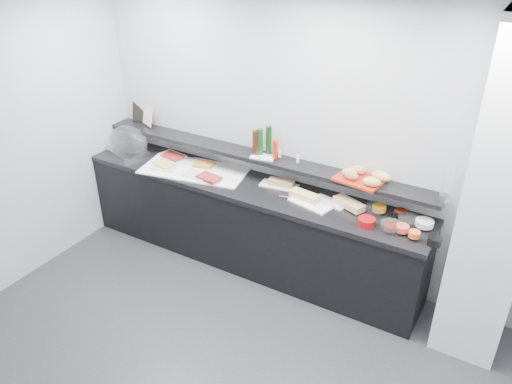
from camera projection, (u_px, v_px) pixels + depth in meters
The scene contains 56 objects.
back_wall at pixel (329, 146), 4.57m from camera, with size 5.00×0.02×2.70m, color #A8ABB0.
ceiling at pixel (185, 30), 2.41m from camera, with size 5.00×5.00×0.00m, color white.
column at pixel (500, 203), 3.64m from camera, with size 0.50×0.50×2.70m, color white.
buffet_cabinet at pixel (247, 225), 5.09m from camera, with size 3.60×0.60×0.85m, color black.
counter_top at pixel (247, 186), 4.88m from camera, with size 3.62×0.62×0.05m, color black.
wall_shelf at pixel (256, 156), 4.89m from camera, with size 3.60×0.25×0.04m, color black.
cloche_base at pixel (127, 151), 5.51m from camera, with size 0.46×0.31×0.04m, color #B4B6BB.
cloche_dome at pixel (129, 141), 5.50m from camera, with size 0.47×0.31×0.34m, color white.
linen_runner at pixel (194, 170), 5.13m from camera, with size 1.08×0.51×0.01m, color white.
platter_meat_a at pixel (172, 155), 5.40m from camera, with size 0.28×0.19×0.01m, color white.
food_meat_a at pixel (173, 156), 5.35m from camera, with size 0.23×0.15×0.02m, color maroon.
platter_salmon at pixel (202, 163), 5.23m from camera, with size 0.27×0.18×0.01m, color white.
food_salmon at pixel (203, 164), 5.17m from camera, with size 0.21×0.13×0.02m, color orange.
platter_cheese at pixel (164, 167), 5.14m from camera, with size 0.26×0.18×0.01m, color silver.
food_cheese at pixel (164, 164), 5.17m from camera, with size 0.21×0.14×0.02m, color #CAC94E.
platter_meat_b at pixel (196, 175), 4.99m from camera, with size 0.26×0.18×0.01m, color silver.
food_meat_b at pixel (209, 177), 4.91m from camera, with size 0.23×0.15×0.02m, color maroon.
sandwich_plate_left at pixel (279, 185), 4.83m from camera, with size 0.37×0.16×0.01m, color white.
sandwich_food_left at pixel (281, 183), 4.80m from camera, with size 0.25×0.10×0.06m, color tan.
tongs_left at pixel (267, 185), 4.82m from camera, with size 0.01×0.01×0.16m, color silver.
sandwich_plate_mid at pixel (310, 204), 4.51m from camera, with size 0.39×0.17×0.01m, color white.
sandwich_food_mid at pixel (305, 196), 4.57m from camera, with size 0.28×0.11×0.06m, color #DDAE74.
tongs_mid at pixel (287, 197), 4.60m from camera, with size 0.01×0.01×0.16m, color silver.
sandwich_plate_right at pixel (330, 202), 4.54m from camera, with size 0.32×0.14×0.01m, color silver.
sandwich_food_right at pixel (349, 204), 4.44m from camera, with size 0.29×0.11×0.06m, color tan.
tongs_right at pixel (340, 207), 4.44m from camera, with size 0.01×0.01×0.16m, color silver.
bowl_glass_fruit at pixel (374, 209), 4.39m from camera, with size 0.16×0.16×0.07m, color white.
fill_glass_fruit at pixel (379, 208), 4.37m from camera, with size 0.12×0.12×0.05m, color orange.
bowl_black_jam at pixel (399, 215), 4.30m from camera, with size 0.12×0.12×0.07m, color black.
fill_black_jam at pixel (400, 213), 4.30m from camera, with size 0.11×0.11×0.05m, color #5E1B0D.
bowl_glass_cream at pixel (410, 221), 4.20m from camera, with size 0.20×0.20×0.07m, color white.
fill_glass_cream at pixel (424, 223), 4.16m from camera, with size 0.15×0.15×0.05m, color silver.
bowl_red_jam at pixel (366, 222), 4.19m from camera, with size 0.15×0.15×0.07m, color maroon.
fill_red_jam at pixel (390, 227), 4.10m from camera, with size 0.09×0.09×0.05m, color #5B1A0D.
bowl_glass_salmon at pixel (391, 227), 4.13m from camera, with size 0.18×0.18×0.07m, color white.
fill_glass_salmon at pixel (402, 228), 4.09m from camera, with size 0.11×0.11×0.05m, color #DA5035.
bowl_black_fruit at pixel (434, 241), 3.95m from camera, with size 0.11×0.11×0.07m, color black.
fill_black_fruit at pixel (414, 234), 4.01m from camera, with size 0.09×0.09×0.05m, color #F95C21.
framed_print at pixel (141, 111), 5.61m from camera, with size 0.21×0.02×0.26m, color black.
print_art at pixel (148, 115), 5.48m from camera, with size 0.20×0.00×0.22m, color beige.
condiment_tray at pixel (263, 157), 4.82m from camera, with size 0.23×0.14×0.01m, color white.
bottle_green_a at pixel (260, 142), 4.79m from camera, with size 0.06×0.06×0.26m, color #103C15.
bottle_brown at pixel (256, 143), 4.80m from camera, with size 0.06×0.06×0.24m, color #351609.
bottle_green_b at pixel (269, 140), 4.81m from camera, with size 0.05×0.05×0.28m, color #0E350E.
bottle_hot at pixel (275, 149), 4.73m from camera, with size 0.05×0.05×0.18m, color red.
shaker_salt at pixel (280, 154), 4.78m from camera, with size 0.03×0.03×0.07m, color silver.
shaker_pepper at pixel (298, 159), 4.67m from camera, with size 0.03×0.03×0.07m, color white.
bread_tray at pixel (359, 180), 4.38m from camera, with size 0.41×0.28×0.02m, color #A72412.
bread_roll_nw at pixel (359, 170), 4.44m from camera, with size 0.12×0.08×0.08m, color gold.
bread_roll_n at pixel (359, 170), 4.44m from camera, with size 0.13×0.08×0.08m, color #B78046.
bread_roll_ne at pixel (380, 175), 4.35m from camera, with size 0.14×0.09×0.08m, color tan.
bread_roll_sw at pixel (351, 175), 4.34m from camera, with size 0.14×0.09×0.08m, color #AC6A41.
bread_roll_s at pixel (372, 182), 4.24m from camera, with size 0.15×0.10×0.08m, color gold.
bread_roll_midw at pixel (350, 173), 4.39m from camera, with size 0.13×0.09×0.08m, color tan.
bread_roll_mide at pixel (384, 177), 4.32m from camera, with size 0.14×0.09×0.08m, color #D7A852.
carafe at pixel (448, 184), 4.02m from camera, with size 0.10×0.10×0.30m, color white.
Camera 1 is at (1.55, -1.97, 3.17)m, focal length 35.00 mm.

